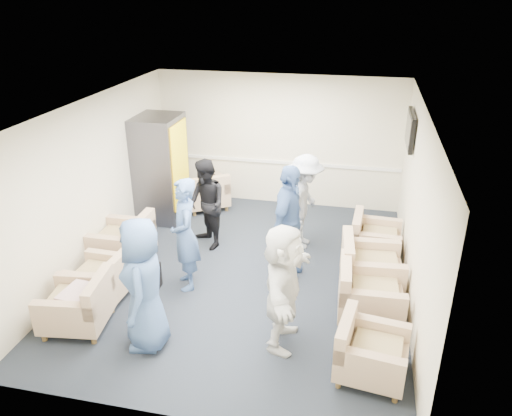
% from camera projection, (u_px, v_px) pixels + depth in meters
% --- Properties ---
extents(floor, '(6.00, 6.00, 0.00)m').
position_uv_depth(floor, '(245.00, 274.00, 8.06)').
color(floor, black).
rests_on(floor, ground).
extents(ceiling, '(6.00, 6.00, 0.00)m').
position_uv_depth(ceiling, '(243.00, 108.00, 6.95)').
color(ceiling, white).
rests_on(ceiling, back_wall).
extents(back_wall, '(5.00, 0.02, 2.70)m').
position_uv_depth(back_wall, '(278.00, 141.00, 10.18)').
color(back_wall, beige).
rests_on(back_wall, floor).
extents(front_wall, '(5.00, 0.02, 2.70)m').
position_uv_depth(front_wall, '(172.00, 315.00, 4.83)').
color(front_wall, beige).
rests_on(front_wall, floor).
extents(left_wall, '(0.02, 6.00, 2.70)m').
position_uv_depth(left_wall, '(93.00, 184.00, 7.99)').
color(left_wall, beige).
rests_on(left_wall, floor).
extents(right_wall, '(0.02, 6.00, 2.70)m').
position_uv_depth(right_wall, '(417.00, 212.00, 7.02)').
color(right_wall, beige).
rests_on(right_wall, floor).
extents(chair_rail, '(4.98, 0.04, 0.06)m').
position_uv_depth(chair_rail, '(278.00, 162.00, 10.34)').
color(chair_rail, silver).
rests_on(chair_rail, back_wall).
extents(tv, '(0.10, 1.00, 0.58)m').
position_uv_depth(tv, '(410.00, 130.00, 8.35)').
color(tv, black).
rests_on(tv, right_wall).
extents(armchair_left_near, '(0.93, 0.93, 0.66)m').
position_uv_depth(armchair_left_near, '(81.00, 306.00, 6.70)').
color(armchair_left_near, tan).
rests_on(armchair_left_near, floor).
extents(armchair_left_mid, '(0.82, 0.82, 0.63)m').
position_uv_depth(armchair_left_mid, '(104.00, 279.00, 7.32)').
color(armchair_left_mid, tan).
rests_on(armchair_left_mid, floor).
extents(armchair_left_far, '(0.89, 0.89, 0.71)m').
position_uv_depth(armchair_left_far, '(125.00, 243.00, 8.26)').
color(armchair_left_far, tan).
rests_on(armchair_left_far, floor).
extents(armchair_right_near, '(0.89, 0.89, 0.63)m').
position_uv_depth(armchair_right_near, '(368.00, 353.00, 5.86)').
color(armchair_right_near, tan).
rests_on(armchair_right_near, floor).
extents(armchair_right_midnear, '(0.91, 0.91, 0.70)m').
position_uv_depth(armchair_right_midnear, '(366.00, 296.00, 6.88)').
color(armchair_right_midnear, tan).
rests_on(armchair_right_midnear, floor).
extents(armchair_right_midfar, '(0.97, 0.97, 0.72)m').
position_uv_depth(armchair_right_midfar, '(367.00, 269.00, 7.51)').
color(armchair_right_midfar, tan).
rests_on(armchair_right_midfar, floor).
extents(armchair_right_far, '(0.85, 0.85, 0.64)m').
position_uv_depth(armchair_right_far, '(373.00, 240.00, 8.44)').
color(armchair_right_far, tan).
rests_on(armchair_right_far, floor).
extents(armchair_corner, '(1.16, 1.16, 0.67)m').
position_uv_depth(armchair_corner, '(206.00, 193.00, 10.29)').
color(armchair_corner, tan).
rests_on(armchair_corner, floor).
extents(vending_machine, '(0.83, 0.97, 2.04)m').
position_uv_depth(vending_machine, '(161.00, 168.00, 9.63)').
color(vending_machine, '#4D4C54').
rests_on(vending_machine, floor).
extents(backpack, '(0.29, 0.21, 0.48)m').
position_uv_depth(backpack, '(150.00, 273.00, 7.61)').
color(backpack, black).
rests_on(backpack, floor).
extents(pillow, '(0.41, 0.52, 0.14)m').
position_uv_depth(pillow, '(78.00, 295.00, 6.62)').
color(pillow, beige).
rests_on(pillow, armchair_left_near).
extents(person_front_left, '(0.75, 0.97, 1.77)m').
position_uv_depth(person_front_left, '(144.00, 285.00, 6.16)').
color(person_front_left, '#3D5C93').
rests_on(person_front_left, floor).
extents(person_mid_left, '(0.66, 0.76, 1.75)m').
position_uv_depth(person_mid_left, '(185.00, 235.00, 7.40)').
color(person_mid_left, '#3D5C93').
rests_on(person_mid_left, floor).
extents(person_back_left, '(0.97, 0.98, 1.60)m').
position_uv_depth(person_back_left, '(206.00, 205.00, 8.60)').
color(person_back_left, black).
rests_on(person_back_left, floor).
extents(person_back_right, '(0.74, 1.15, 1.69)m').
position_uv_depth(person_back_right, '(305.00, 202.00, 8.60)').
color(person_back_right, silver).
rests_on(person_back_right, floor).
extents(person_mid_right, '(0.61, 1.14, 1.85)m').
position_uv_depth(person_mid_right, '(288.00, 222.00, 7.67)').
color(person_mid_right, '#3D5C93').
rests_on(person_mid_right, floor).
extents(person_front_right, '(0.52, 1.57, 1.69)m').
position_uv_depth(person_front_right, '(283.00, 287.00, 6.19)').
color(person_front_right, silver).
rests_on(person_front_right, floor).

